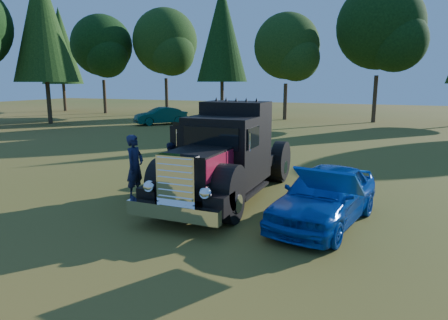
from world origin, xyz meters
TOP-DOWN VIEW (x-y plane):
  - ground at (0.00, 0.00)m, footprint 120.00×120.00m
  - treeline at (1.63, 27.52)m, footprint 74.51×24.04m
  - diamond_t_truck at (0.87, 3.07)m, footprint 3.35×7.16m
  - hotrod_coupe at (4.13, 1.93)m, footprint 2.59×4.68m
  - spectator_near at (-1.78, 2.01)m, footprint 0.52×0.76m
  - spectator_far at (-1.14, 3.25)m, footprint 0.96×1.00m
  - distant_teal_car at (-12.65, 21.06)m, footprint 3.94×4.41m

SIDE VIEW (x-z plane):
  - ground at x=0.00m, z-range 0.00..0.00m
  - distant_teal_car at x=-12.65m, z-range 0.00..1.45m
  - hotrod_coupe at x=4.13m, z-range -0.18..1.70m
  - spectator_far at x=-1.14m, z-range 0.00..1.63m
  - spectator_near at x=-1.78m, z-range 0.00..2.01m
  - diamond_t_truck at x=0.87m, z-range -0.22..2.78m
  - treeline at x=1.63m, z-range 0.86..14.69m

